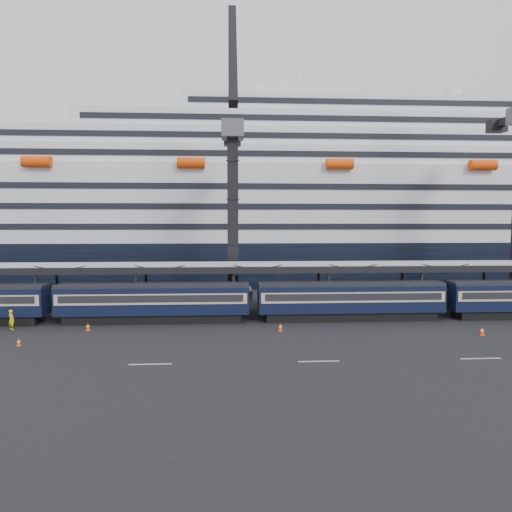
% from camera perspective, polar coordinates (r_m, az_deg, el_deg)
% --- Properties ---
extents(ground, '(260.00, 260.00, 0.00)m').
position_cam_1_polar(ground, '(42.37, 25.96, -9.86)').
color(ground, black).
rests_on(ground, ground).
extents(train, '(133.05, 3.00, 4.05)m').
position_cam_1_polar(train, '(49.05, 15.51, -5.12)').
color(train, black).
rests_on(train, ground).
extents(canopy, '(130.00, 6.25, 5.53)m').
position_cam_1_polar(canopy, '(54.02, 18.88, -1.10)').
color(canopy, '#93969B').
rests_on(canopy, ground).
extents(cruise_ship, '(214.09, 28.84, 34.00)m').
position_cam_1_polar(cruise_ship, '(84.10, 10.03, 5.63)').
color(cruise_ship, black).
rests_on(cruise_ship, ground).
extents(crane_dark_near, '(4.50, 17.75, 35.08)m').
position_cam_1_polar(crane_dark_near, '(54.47, -2.92, 6.18)').
color(crane_dark_near, '#48494F').
rests_on(crane_dark_near, ground).
extents(worker, '(0.83, 0.75, 1.90)m').
position_cam_1_polar(worker, '(48.63, -28.27, -7.03)').
color(worker, yellow).
rests_on(worker, ground).
extents(traffic_cone_a, '(0.39, 0.39, 0.78)m').
position_cam_1_polar(traffic_cone_a, '(45.46, -20.27, -8.27)').
color(traffic_cone_a, '#FA4407').
rests_on(traffic_cone_a, ground).
extents(traffic_cone_b, '(0.35, 0.35, 0.70)m').
position_cam_1_polar(traffic_cone_b, '(42.15, -27.54, -9.50)').
color(traffic_cone_b, '#FA4407').
rests_on(traffic_cone_b, ground).
extents(traffic_cone_c, '(0.40, 0.40, 0.80)m').
position_cam_1_polar(traffic_cone_c, '(42.55, 3.07, -8.85)').
color(traffic_cone_c, '#FA4407').
rests_on(traffic_cone_c, ground).
extents(traffic_cone_d, '(0.40, 0.40, 0.80)m').
position_cam_1_polar(traffic_cone_d, '(45.64, 26.42, -8.38)').
color(traffic_cone_d, '#FA4407').
rests_on(traffic_cone_d, ground).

